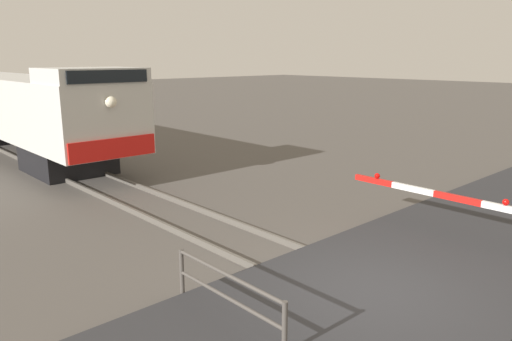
{
  "coord_description": "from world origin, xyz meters",
  "views": [
    {
      "loc": [
        -6.79,
        -4.36,
        4.17
      ],
      "look_at": [
        1.11,
        4.24,
        1.44
      ],
      "focal_mm": 34.05,
      "sensor_mm": 36.0,
      "label": 1
    }
  ],
  "objects": [
    {
      "name": "guard_railing",
      "position": [
        -2.45,
        1.03,
        0.62
      ],
      "size": [
        0.08,
        2.57,
        0.95
      ],
      "color": "#4C4742",
      "rests_on": "ground_plane"
    },
    {
      "name": "road_surface",
      "position": [
        0.0,
        0.0,
        0.08
      ],
      "size": [
        36.0,
        4.45,
        0.16
      ],
      "primitive_type": "cube",
      "color": "#2D2D30",
      "rests_on": "ground_plane"
    },
    {
      "name": "ground_plane",
      "position": [
        0.0,
        0.0,
        0.0
      ],
      "size": [
        160.0,
        160.0,
        0.0
      ],
      "primitive_type": "plane",
      "color": "#514C47"
    },
    {
      "name": "rail_track_left",
      "position": [
        -0.72,
        0.0,
        0.07
      ],
      "size": [
        0.08,
        80.0,
        0.15
      ],
      "primitive_type": "cube",
      "color": "#59544C",
      "rests_on": "ground_plane"
    },
    {
      "name": "rail_track_right",
      "position": [
        0.72,
        0.0,
        0.07
      ],
      "size": [
        0.08,
        80.0,
        0.15
      ],
      "primitive_type": "cube",
      "color": "#59544C",
      "rests_on": "ground_plane"
    },
    {
      "name": "locomotive",
      "position": [
        0.0,
        17.83,
        2.03
      ],
      "size": [
        3.02,
        17.02,
        3.85
      ],
      "color": "black",
      "rests_on": "ground_plane"
    }
  ]
}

